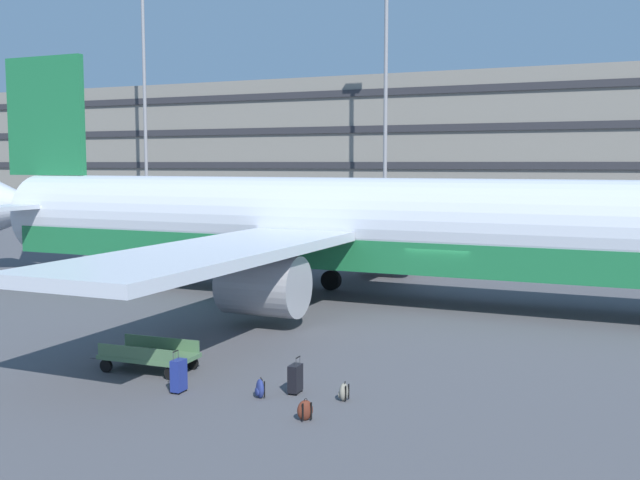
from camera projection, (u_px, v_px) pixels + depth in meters
ground_plane at (443, 310)px, 29.80m from camera, size 600.00×600.00×0.00m
terminal_structure at (573, 147)px, 76.18m from camera, size 156.93×14.61×14.75m
airliner at (336, 228)px, 32.25m from camera, size 40.27×32.39×11.08m
light_mast_far_left at (144, 79)px, 80.06m from camera, size 1.80×0.50×25.77m
light_mast_left at (386, 87)px, 69.51m from camera, size 1.80×0.50×22.01m
suitcase_silver at (295, 378)px, 18.95m from camera, size 0.27×0.46×0.94m
suitcase_laid_flat at (179, 375)px, 19.01m from camera, size 0.26×0.41×1.07m
backpack_upright at (305, 410)px, 16.98m from camera, size 0.43×0.44×0.52m
backpack_navy at (260, 389)px, 18.58m from camera, size 0.38×0.37×0.53m
backpack_red at (343, 392)px, 18.38m from camera, size 0.24×0.34×0.49m
baggage_cart at (149, 356)px, 21.01m from camera, size 3.33×1.41×0.82m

